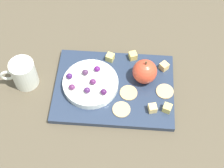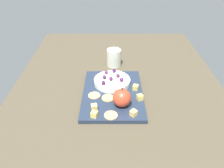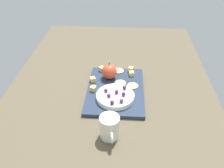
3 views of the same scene
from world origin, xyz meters
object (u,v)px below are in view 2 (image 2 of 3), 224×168
(cheese_cube_3, at_px, (136,87))
(grape_0, at_px, (106,72))
(apple_whole, at_px, (122,98))
(platter, at_px, (113,94))
(grape_1, at_px, (121,80))
(serving_dish, at_px, (112,81))
(cracker_2, at_px, (111,115))
(grape_4, at_px, (103,83))
(cheese_cube_0, at_px, (94,114))
(cheese_cube_2, at_px, (94,107))
(cheese_cube_1, at_px, (140,97))
(cup, at_px, (114,58))
(cracker_1, at_px, (94,95))
(grape_3, at_px, (117,76))
(grape_2, at_px, (104,77))
(grape_5, at_px, (114,71))
(grape_6, at_px, (111,79))
(cheese_cube_4, at_px, (134,113))
(cracker_0, at_px, (108,98))

(cheese_cube_3, relative_size, grape_0, 1.18)
(apple_whole, height_order, grape_0, apple_whole)
(platter, xyz_separation_m, grape_1, (0.05, -0.04, 0.04))
(serving_dish, relative_size, cheese_cube_3, 7.28)
(cracker_2, xyz_separation_m, grape_4, (0.17, 0.03, 0.03))
(grape_4, bearing_deg, cheese_cube_0, 171.16)
(cheese_cube_2, bearing_deg, cheese_cube_3, -52.21)
(cheese_cube_1, relative_size, cup, 0.21)
(cracker_1, bearing_deg, grape_3, -40.38)
(grape_1, distance_m, grape_4, 0.08)
(platter, xyz_separation_m, grape_3, (0.08, -0.02, 0.04))
(cheese_cube_0, xyz_separation_m, grape_4, (0.17, -0.03, 0.02))
(grape_2, relative_size, grape_5, 1.00)
(cheese_cube_1, height_order, grape_1, grape_1)
(cracker_1, height_order, grape_6, grape_6)
(cheese_cube_0, relative_size, grape_4, 1.18)
(grape_1, bearing_deg, cup, 8.45)
(grape_0, distance_m, grape_6, 0.06)
(cheese_cube_3, height_order, grape_6, grape_6)
(cheese_cube_4, height_order, cup, cup)
(grape_5, bearing_deg, cup, -0.08)
(cracker_2, bearing_deg, cracker_0, 6.96)
(cheese_cube_0, distance_m, grape_4, 0.18)
(serving_dish, relative_size, cheese_cube_2, 7.28)
(platter, xyz_separation_m, apple_whole, (-0.08, -0.03, 0.04))
(cracker_1, relative_size, grape_0, 2.69)
(cheese_cube_4, xyz_separation_m, grape_0, (0.26, 0.10, 0.02))
(cheese_cube_0, distance_m, cheese_cube_1, 0.20)
(grape_1, bearing_deg, apple_whole, 178.43)
(grape_0, relative_size, grape_6, 1.00)
(cracker_0, xyz_separation_m, grape_0, (0.16, 0.01, 0.03))
(cracker_1, bearing_deg, cheese_cube_2, -176.38)
(cheese_cube_1, relative_size, cracker_2, 0.44)
(grape_0, bearing_deg, grape_4, 173.76)
(cracker_2, xyz_separation_m, grape_3, (0.23, -0.03, 0.03))
(grape_3, relative_size, grape_5, 1.00)
(cheese_cube_2, height_order, grape_5, grape_5)
(cracker_2, relative_size, grape_0, 2.69)
(platter, xyz_separation_m, serving_dish, (0.07, 0.00, 0.02))
(platter, distance_m, cheese_cube_0, 0.16)
(cheese_cube_1, relative_size, grape_4, 1.18)
(grape_0, distance_m, grape_3, 0.06)
(cracker_2, distance_m, cup, 0.40)
(grape_0, bearing_deg, serving_dish, -150.79)
(serving_dish, relative_size, cup, 1.55)
(cracker_2, relative_size, grape_3, 2.69)
(serving_dish, distance_m, grape_0, 0.06)
(cheese_cube_1, relative_size, cracker_1, 0.44)
(cheese_cube_4, bearing_deg, cup, 9.54)
(platter, height_order, cheese_cube_2, cheese_cube_2)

